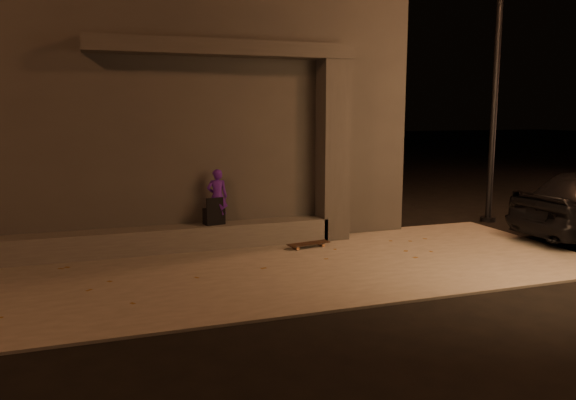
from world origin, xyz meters
name	(u,v)px	position (x,y,z in m)	size (l,w,h in m)	color
ground	(328,308)	(0.00, 0.00, 0.00)	(120.00, 120.00, 0.00)	black
sidewalk	(281,268)	(0.00, 2.00, 0.02)	(11.00, 4.40, 0.04)	slate
building	(177,112)	(-1.00, 6.49, 2.61)	(9.00, 5.10, 5.22)	#3C3937
ledge	(176,238)	(-1.50, 3.75, 0.27)	(6.00, 0.55, 0.45)	#54504C
column	(333,151)	(1.70, 3.75, 1.84)	(0.55, 0.55, 3.60)	#3C3937
canopy	(224,49)	(-0.50, 3.80, 3.78)	(5.00, 0.70, 0.28)	#3C3937
skateboarder	(217,197)	(-0.69, 3.75, 1.02)	(0.39, 0.25, 1.06)	#46158E
backpack	(214,215)	(-0.76, 3.75, 0.67)	(0.41, 0.31, 0.53)	black
skateboard	(309,244)	(0.93, 3.10, 0.12)	(0.87, 0.34, 0.09)	black
street_lamp_2	(497,50)	(6.06, 4.29, 4.03)	(0.36, 0.36, 7.10)	black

